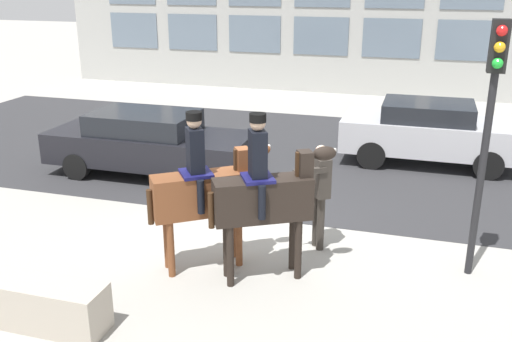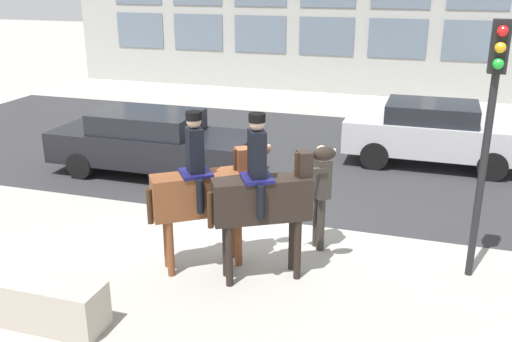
{
  "view_description": "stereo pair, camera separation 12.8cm",
  "coord_description": "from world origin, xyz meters",
  "px_view_note": "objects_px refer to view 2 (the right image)",
  "views": [
    {
      "loc": [
        2.68,
        -9.02,
        4.41
      ],
      "look_at": [
        0.25,
        -0.93,
        1.47
      ],
      "focal_mm": 40.0,
      "sensor_mm": 36.0,
      "label": 1
    },
    {
      "loc": [
        2.8,
        -8.98,
        4.41
      ],
      "look_at": [
        0.25,
        -0.93,
        1.47
      ],
      "focal_mm": 40.0,
      "sensor_mm": 36.0,
      "label": 2
    }
  ],
  "objects_px": {
    "traffic_light": "(491,111)",
    "street_car_far_lane": "(434,132)",
    "mounted_horse_lead": "(203,189)",
    "pedestrian_bystander": "(320,189)",
    "street_car_near_lane": "(152,142)",
    "mounted_horse_companion": "(265,194)",
    "planter_ledge": "(40,302)"
  },
  "relations": [
    {
      "from": "traffic_light",
      "to": "mounted_horse_companion",
      "type": "bearing_deg",
      "value": -161.53
    },
    {
      "from": "street_car_near_lane",
      "to": "traffic_light",
      "type": "xyz_separation_m",
      "value": [
        6.85,
        -2.8,
        1.82
      ]
    },
    {
      "from": "mounted_horse_lead",
      "to": "mounted_horse_companion",
      "type": "bearing_deg",
      "value": -39.08
    },
    {
      "from": "pedestrian_bystander",
      "to": "planter_ledge",
      "type": "bearing_deg",
      "value": 11.04
    },
    {
      "from": "pedestrian_bystander",
      "to": "traffic_light",
      "type": "height_order",
      "value": "traffic_light"
    },
    {
      "from": "pedestrian_bystander",
      "to": "traffic_light",
      "type": "relative_size",
      "value": 0.47
    },
    {
      "from": "street_car_far_lane",
      "to": "traffic_light",
      "type": "bearing_deg",
      "value": -82.66
    },
    {
      "from": "pedestrian_bystander",
      "to": "traffic_light",
      "type": "bearing_deg",
      "value": 139.52
    },
    {
      "from": "pedestrian_bystander",
      "to": "street_car_far_lane",
      "type": "bearing_deg",
      "value": -144.0
    },
    {
      "from": "planter_ledge",
      "to": "mounted_horse_companion",
      "type": "bearing_deg",
      "value": 40.11
    },
    {
      "from": "street_car_near_lane",
      "to": "mounted_horse_companion",
      "type": "bearing_deg",
      "value": -44.73
    },
    {
      "from": "mounted_horse_companion",
      "to": "planter_ledge",
      "type": "distance_m",
      "value": 3.39
    },
    {
      "from": "mounted_horse_lead",
      "to": "street_car_far_lane",
      "type": "relative_size",
      "value": 0.6
    },
    {
      "from": "mounted_horse_lead",
      "to": "street_car_far_lane",
      "type": "distance_m",
      "value": 7.22
    },
    {
      "from": "pedestrian_bystander",
      "to": "planter_ledge",
      "type": "height_order",
      "value": "pedestrian_bystander"
    },
    {
      "from": "mounted_horse_companion",
      "to": "mounted_horse_lead",
      "type": "bearing_deg",
      "value": 147.04
    },
    {
      "from": "pedestrian_bystander",
      "to": "planter_ledge",
      "type": "relative_size",
      "value": 1.0
    },
    {
      "from": "street_car_near_lane",
      "to": "planter_ledge",
      "type": "bearing_deg",
      "value": -76.84
    },
    {
      "from": "street_car_far_lane",
      "to": "mounted_horse_lead",
      "type": "bearing_deg",
      "value": -117.2
    },
    {
      "from": "pedestrian_bystander",
      "to": "street_car_far_lane",
      "type": "relative_size",
      "value": 0.43
    },
    {
      "from": "mounted_horse_companion",
      "to": "pedestrian_bystander",
      "type": "distance_m",
      "value": 1.36
    },
    {
      "from": "street_car_near_lane",
      "to": "traffic_light",
      "type": "distance_m",
      "value": 7.62
    },
    {
      "from": "street_car_far_lane",
      "to": "traffic_light",
      "type": "xyz_separation_m",
      "value": [
        0.7,
        -5.46,
        1.78
      ]
    },
    {
      "from": "street_car_far_lane",
      "to": "traffic_light",
      "type": "distance_m",
      "value": 5.79
    },
    {
      "from": "mounted_horse_lead",
      "to": "planter_ledge",
      "type": "relative_size",
      "value": 1.39
    },
    {
      "from": "pedestrian_bystander",
      "to": "planter_ledge",
      "type": "distance_m",
      "value": 4.54
    },
    {
      "from": "mounted_horse_lead",
      "to": "planter_ledge",
      "type": "bearing_deg",
      "value": -160.15
    },
    {
      "from": "traffic_light",
      "to": "street_car_far_lane",
      "type": "bearing_deg",
      "value": 97.34
    },
    {
      "from": "mounted_horse_companion",
      "to": "street_car_near_lane",
      "type": "distance_m",
      "value": 5.44
    },
    {
      "from": "planter_ledge",
      "to": "mounted_horse_lead",
      "type": "bearing_deg",
      "value": 55.4
    },
    {
      "from": "mounted_horse_companion",
      "to": "planter_ledge",
      "type": "relative_size",
      "value": 1.42
    },
    {
      "from": "pedestrian_bystander",
      "to": "traffic_light",
      "type": "xyz_separation_m",
      "value": [
        2.42,
        -0.19,
        1.51
      ]
    }
  ]
}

